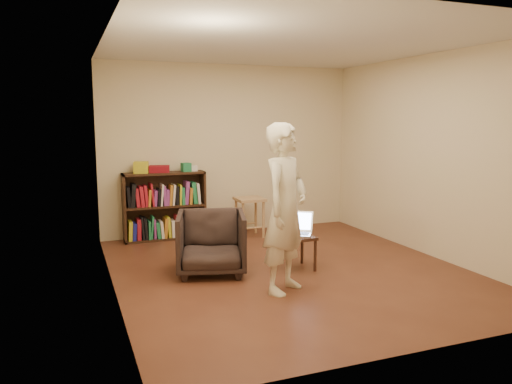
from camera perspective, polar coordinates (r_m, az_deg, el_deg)
name	(u,v)px	position (r m, az deg, el deg)	size (l,w,h in m)	color
floor	(289,270)	(5.99, 3.83, -8.92)	(4.50, 4.50, 0.00)	#4C2518
ceiling	(292,44)	(5.78, 4.10, 16.51)	(4.50, 4.50, 0.00)	silver
wall_back	(230,149)	(7.83, -3.02, 4.88)	(4.00, 4.00, 0.00)	beige
wall_left	(110,167)	(5.22, -16.38, 2.75)	(4.50, 4.50, 0.00)	beige
wall_right	(431,156)	(6.83, 19.40, 3.88)	(4.50, 4.50, 0.00)	beige
bookshelf	(164,210)	(7.52, -10.42, -2.01)	(1.20, 0.30, 1.00)	black
box_yellow	(141,167)	(7.36, -13.00, 2.75)	(0.20, 0.15, 0.17)	gold
red_cloth	(159,169)	(7.43, -11.00, 2.60)	(0.29, 0.22, 0.10)	maroon
box_green	(186,167)	(7.49, -8.00, 2.83)	(0.13, 0.13, 0.13)	#217E4A
box_white	(193,168)	(7.53, -7.18, 2.71)	(0.10, 0.10, 0.08)	silver
stool	(250,205)	(7.55, -0.74, -1.52)	(0.41, 0.41, 0.59)	tan
armchair	(211,242)	(5.82, -5.14, -5.77)	(0.77, 0.79, 0.72)	black
side_table	(296,241)	(5.97, 4.54, -5.61)	(0.40, 0.40, 0.41)	black
laptop	(296,229)	(6.03, 4.65, -4.24)	(0.52, 0.52, 0.25)	silver
person	(285,208)	(5.10, 3.37, -1.89)	(0.64, 0.42, 1.75)	beige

